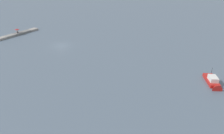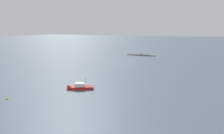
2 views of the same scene
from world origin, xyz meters
name	(u,v)px [view 2 (image 2 of 2)]	position (x,y,z in m)	size (l,w,h in m)	color
ground_plane	(130,61)	(0.00, 0.00, 0.00)	(500.00, 500.00, 0.00)	slate
seawall_pier	(141,55)	(0.00, -17.56, 0.29)	(13.43, 1.85, 0.58)	gray
person_seated_grey_left	(141,54)	(0.10, -17.52, 0.83)	(0.47, 0.65, 0.73)	#1E2333
umbrella_open_red	(141,52)	(0.09, -17.57, 1.69)	(1.27, 1.27, 1.28)	black
motorboat_red_near	(78,88)	(0.51, 36.49, 0.32)	(5.61, 3.97, 3.06)	red
mooring_buoy_mid	(7,99)	(9.30, 46.43, 0.08)	(0.45, 0.45, 0.45)	yellow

